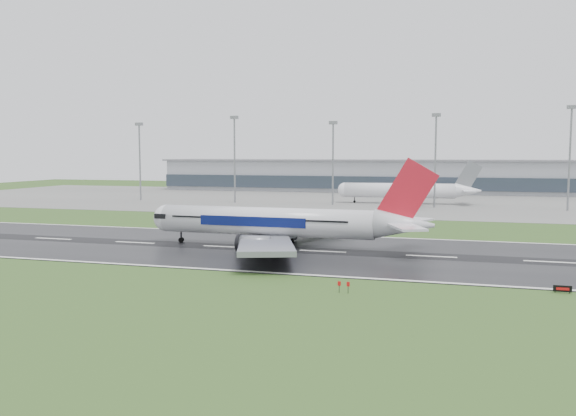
% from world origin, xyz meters
% --- Properties ---
extents(ground, '(520.00, 520.00, 0.00)m').
position_xyz_m(ground, '(0.00, 0.00, 0.00)').
color(ground, '#2B4C1C').
rests_on(ground, ground).
extents(runway, '(400.00, 45.00, 0.10)m').
position_xyz_m(runway, '(0.00, 0.00, 0.05)').
color(runway, black).
rests_on(runway, ground).
extents(apron, '(400.00, 130.00, 0.08)m').
position_xyz_m(apron, '(0.00, 125.00, 0.04)').
color(apron, slate).
rests_on(apron, ground).
extents(terminal, '(240.00, 36.00, 15.00)m').
position_xyz_m(terminal, '(0.00, 185.00, 7.50)').
color(terminal, '#91949C').
rests_on(terminal, ground).
extents(main_airliner, '(58.30, 55.63, 16.90)m').
position_xyz_m(main_airliner, '(-8.19, 2.53, 8.55)').
color(main_airliner, silver).
rests_on(main_airliner, runway).
extents(parked_airliner, '(56.02, 52.58, 15.58)m').
position_xyz_m(parked_airliner, '(6.09, 113.35, 7.87)').
color(parked_airliner, white).
rests_on(parked_airliner, apron).
extents(runway_sign, '(2.31, 0.50, 1.04)m').
position_xyz_m(runway_sign, '(37.87, -23.51, 0.52)').
color(runway_sign, black).
rests_on(runway_sign, ground).
extents(floodmast_0, '(0.64, 0.64, 29.64)m').
position_xyz_m(floodmast_0, '(-96.61, 100.00, 14.82)').
color(floodmast_0, gray).
rests_on(floodmast_0, ground).
extents(floodmast_1, '(0.64, 0.64, 31.58)m').
position_xyz_m(floodmast_1, '(-56.44, 100.00, 15.79)').
color(floodmast_1, gray).
rests_on(floodmast_1, ground).
extents(floodmast_2, '(0.64, 0.64, 29.04)m').
position_xyz_m(floodmast_2, '(-18.63, 100.00, 14.52)').
color(floodmast_2, gray).
rests_on(floodmast_2, ground).
extents(floodmast_3, '(0.64, 0.64, 31.14)m').
position_xyz_m(floodmast_3, '(17.14, 100.00, 15.57)').
color(floodmast_3, gray).
rests_on(floodmast_3, ground).
extents(floodmast_4, '(0.64, 0.64, 32.90)m').
position_xyz_m(floodmast_4, '(59.30, 100.00, 16.45)').
color(floodmast_4, gray).
rests_on(floodmast_4, ground).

